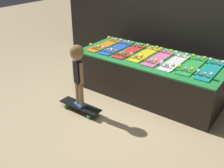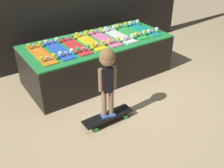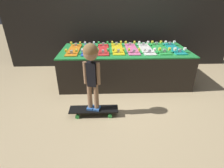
# 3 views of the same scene
# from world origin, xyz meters

# --- Properties ---
(ground_plane) EXTENTS (16.00, 16.00, 0.00)m
(ground_plane) POSITION_xyz_m (0.00, 0.00, 0.00)
(ground_plane) COLOR tan
(back_wall) EXTENTS (4.75, 0.10, 2.65)m
(back_wall) POSITION_xyz_m (0.00, 1.40, 1.33)
(back_wall) COLOR black
(back_wall) RESTS_ON ground_plane
(display_rack) EXTENTS (2.15, 0.95, 0.59)m
(display_rack) POSITION_xyz_m (0.00, 0.54, 0.29)
(display_rack) COLOR black
(display_rack) RESTS_ON ground_plane
(skateboard_orange_on_rack) EXTENTS (0.19, 0.71, 0.09)m
(skateboard_orange_on_rack) POSITION_xyz_m (-0.86, 0.53, 0.61)
(skateboard_orange_on_rack) COLOR orange
(skateboard_orange_on_rack) RESTS_ON display_rack
(skateboard_blue_on_rack) EXTENTS (0.19, 0.71, 0.09)m
(skateboard_blue_on_rack) POSITION_xyz_m (-0.61, 0.54, 0.61)
(skateboard_blue_on_rack) COLOR blue
(skateboard_blue_on_rack) RESTS_ON display_rack
(skateboard_red_on_rack) EXTENTS (0.19, 0.71, 0.09)m
(skateboard_red_on_rack) POSITION_xyz_m (-0.37, 0.54, 0.61)
(skateboard_red_on_rack) COLOR red
(skateboard_red_on_rack) RESTS_ON display_rack
(skateboard_yellow_on_rack) EXTENTS (0.19, 0.71, 0.09)m
(skateboard_yellow_on_rack) POSITION_xyz_m (-0.12, 0.56, 0.61)
(skateboard_yellow_on_rack) COLOR yellow
(skateboard_yellow_on_rack) RESTS_ON display_rack
(skateboard_pink_on_rack) EXTENTS (0.19, 0.71, 0.09)m
(skateboard_pink_on_rack) POSITION_xyz_m (0.12, 0.54, 0.61)
(skateboard_pink_on_rack) COLOR pink
(skateboard_pink_on_rack) RESTS_ON display_rack
(skateboard_white_on_rack) EXTENTS (0.19, 0.71, 0.09)m
(skateboard_white_on_rack) POSITION_xyz_m (0.37, 0.53, 0.61)
(skateboard_white_on_rack) COLOR white
(skateboard_white_on_rack) RESTS_ON display_rack
(skateboard_green_on_rack) EXTENTS (0.19, 0.71, 0.09)m
(skateboard_green_on_rack) POSITION_xyz_m (0.61, 0.55, 0.61)
(skateboard_green_on_rack) COLOR green
(skateboard_green_on_rack) RESTS_ON display_rack
(skateboard_teal_on_rack) EXTENTS (0.19, 0.71, 0.09)m
(skateboard_teal_on_rack) POSITION_xyz_m (0.86, 0.54, 0.61)
(skateboard_teal_on_rack) COLOR teal
(skateboard_teal_on_rack) RESTS_ON display_rack
(skateboard_on_floor) EXTENTS (0.63, 0.18, 0.09)m
(skateboard_on_floor) POSITION_xyz_m (-0.50, -0.48, 0.07)
(skateboard_on_floor) COLOR black
(skateboard_on_floor) RESTS_ON ground_plane
(child) EXTENTS (0.20, 0.17, 0.86)m
(child) POSITION_xyz_m (-0.50, -0.48, 0.69)
(child) COLOR #3870C6
(child) RESTS_ON skateboard_on_floor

